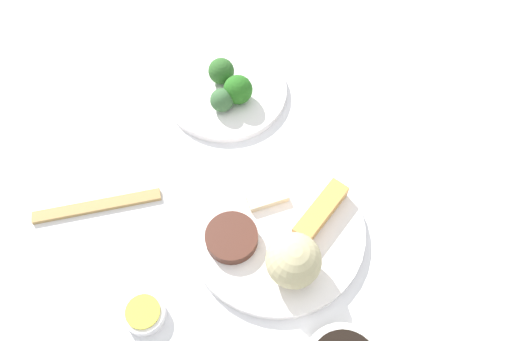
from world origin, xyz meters
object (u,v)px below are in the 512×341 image
sauce_ramekin_hot_mustard (144,314)px  chopsticks_pair (97,206)px  main_plate (276,229)px  broccoli_plate (226,91)px

sauce_ramekin_hot_mustard → chopsticks_pair: sauce_ramekin_hot_mustard is taller
main_plate → chopsticks_pair: bearing=-120.3°
main_plate → sauce_ramekin_hot_mustard: (0.05, -0.23, 0.00)m
main_plate → broccoli_plate: size_ratio=1.22×
sauce_ramekin_hot_mustard → main_plate: bearing=102.6°
broccoli_plate → sauce_ramekin_hot_mustard: size_ratio=3.76×
main_plate → chopsticks_pair: 0.30m
main_plate → broccoli_plate: main_plate is taller
main_plate → sauce_ramekin_hot_mustard: bearing=-77.4°
broccoli_plate → chopsticks_pair: (0.15, -0.28, -0.00)m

